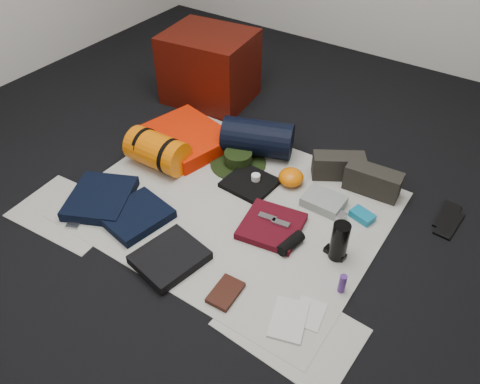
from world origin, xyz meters
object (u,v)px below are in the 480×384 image
Objects in this scene: sleeping_pad at (187,138)px; red_cabinet at (210,67)px; compact_camera at (336,214)px; navy_duffel at (258,138)px; paperback_book at (226,292)px; water_bottle at (339,241)px; stuff_sack at (158,151)px.

red_cabinet is at bearing 112.34° from sleeping_pad.
sleeping_pad is 1.09m from compact_camera.
paperback_book is at bearing -85.30° from navy_duffel.
red_cabinet is at bearing 147.98° from water_bottle.
red_cabinet is 1.13× the size of sleeping_pad.
paperback_book is at bearing -123.08° from water_bottle.
water_bottle is at bearing -3.03° from stuff_sack.
water_bottle reaches higher than sleeping_pad.
compact_camera reaches higher than paperback_book.
navy_duffel is 2.47× the size of paperback_book.
stuff_sack is 1.70× the size of water_bottle.
sleeping_pad is 1.44× the size of stuff_sack.
compact_camera is (0.66, -0.26, -0.09)m from navy_duffel.
red_cabinet reaches higher than water_bottle.
navy_duffel is 1.11m from paperback_book.
red_cabinet reaches higher than sleeping_pad.
compact_camera is at bearing -41.52° from navy_duffel.
stuff_sack is 1.11m from compact_camera.
water_bottle is 2.15× the size of compact_camera.
navy_duffel is 0.72m from compact_camera.
sleeping_pad is 3.00× the size of paperback_book.
paperback_book is (1.13, -1.39, -0.23)m from red_cabinet.
stuff_sack is at bearing 176.97° from water_bottle.
stuff_sack is at bearing -153.97° from navy_duffel.
compact_camera is at bearing 116.03° from water_bottle.
water_bottle is 0.29m from compact_camera.
navy_duffel reaches higher than stuff_sack.
stuff_sack is 1.05m from paperback_book.
stuff_sack is at bearing -89.33° from sleeping_pad.
red_cabinet is 1.81m from paperback_book.
sleeping_pad is at bearing 134.14° from paperback_book.
red_cabinet reaches higher than navy_duffel.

